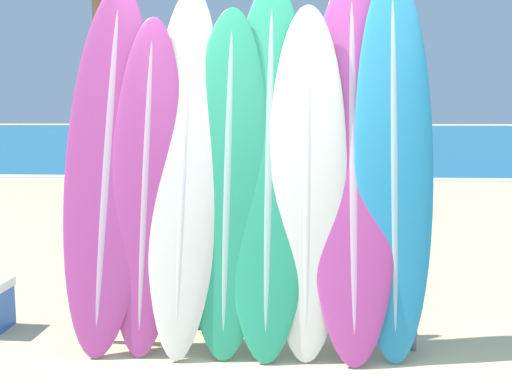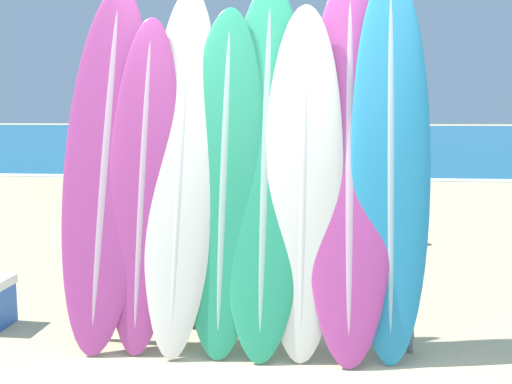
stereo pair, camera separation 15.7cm
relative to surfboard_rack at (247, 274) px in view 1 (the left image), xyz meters
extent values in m
cube|color=#146693|center=(0.22, 40.12, -0.50)|extent=(120.00, 60.00, 0.00)
cube|color=white|center=(0.22, 10.42, -0.49)|extent=(120.00, 0.60, 0.01)
cylinder|color=slate|center=(-1.11, 0.00, -0.04)|extent=(0.04, 0.04, 0.92)
cylinder|color=slate|center=(1.11, 0.00, -0.04)|extent=(0.04, 0.04, 0.92)
cylinder|color=slate|center=(0.00, 0.00, 0.40)|extent=(2.26, 0.04, 0.04)
cylinder|color=slate|center=(0.00, 0.00, -0.38)|extent=(2.26, 0.04, 0.04)
ellipsoid|color=#B23D8E|center=(-0.95, 0.08, 0.74)|extent=(0.59, 0.84, 2.48)
ellipsoid|color=#CAA1BE|center=(-0.95, 0.08, 0.74)|extent=(0.11, 0.82, 2.39)
ellipsoid|color=#B23D8E|center=(-0.68, 0.02, 0.62)|extent=(0.49, 0.66, 2.23)
ellipsoid|color=#CAA1BE|center=(-0.68, 0.02, 0.62)|extent=(0.09, 0.65, 2.15)
ellipsoid|color=silver|center=(-0.42, 0.06, 0.73)|extent=(0.50, 0.85, 2.45)
ellipsoid|color=silver|center=(-0.42, 0.06, 0.73)|extent=(0.09, 0.83, 2.36)
ellipsoid|color=#289E70|center=(-0.13, 0.04, 0.65)|extent=(0.54, 0.72, 2.30)
ellipsoid|color=#9AC3B3|center=(-0.13, 0.04, 0.65)|extent=(0.10, 0.70, 2.21)
ellipsoid|color=#289E70|center=(0.14, 0.08, 0.74)|extent=(0.57, 0.85, 2.48)
ellipsoid|color=#9AC3B3|center=(0.14, 0.08, 0.74)|extent=(0.10, 0.83, 2.38)
ellipsoid|color=silver|center=(0.39, 0.04, 0.66)|extent=(0.52, 0.69, 2.31)
ellipsoid|color=silver|center=(0.39, 0.04, 0.66)|extent=(0.09, 0.68, 2.22)
ellipsoid|color=#B23D8E|center=(0.69, 0.10, 0.77)|extent=(0.60, 0.91, 2.53)
ellipsoid|color=#CAA1BE|center=(0.69, 0.10, 0.77)|extent=(0.11, 0.89, 2.43)
ellipsoid|color=teal|center=(0.95, 0.06, 0.77)|extent=(0.51, 0.69, 2.54)
ellipsoid|color=#98BACC|center=(0.95, 0.06, 0.77)|extent=(0.09, 0.68, 2.44)
cylinder|color=#846047|center=(0.31, 4.23, -0.10)|extent=(0.11, 0.11, 0.80)
cylinder|color=#846047|center=(0.14, 4.23, -0.10)|extent=(0.11, 0.11, 0.80)
cube|color=#CC4C3D|center=(0.23, 4.23, 0.18)|extent=(0.23, 0.15, 0.24)
cube|color=gold|center=(0.23, 4.23, 0.62)|extent=(0.25, 0.16, 0.63)
sphere|color=#846047|center=(0.23, 4.23, 1.08)|extent=(0.23, 0.23, 0.23)
cylinder|color=#A87A5B|center=(0.70, 3.52, -0.12)|extent=(0.10, 0.10, 0.75)
cylinder|color=#A87A5B|center=(0.64, 3.37, -0.12)|extent=(0.10, 0.10, 0.75)
cube|color=#CC4C3D|center=(0.67, 3.44, 0.14)|extent=(0.20, 0.24, 0.22)
cube|color=white|center=(0.67, 3.44, 0.54)|extent=(0.22, 0.27, 0.58)
sphere|color=#A87A5B|center=(0.67, 3.44, 0.97)|extent=(0.21, 0.21, 0.21)
cylinder|color=#896B4C|center=(-3.84, 8.58, 1.56)|extent=(0.26, 0.26, 4.11)
camera|label=1|loc=(0.34, -3.87, 1.07)|focal=42.00mm
camera|label=2|loc=(0.50, -3.86, 1.07)|focal=42.00mm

